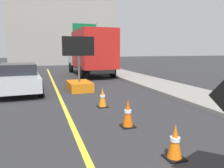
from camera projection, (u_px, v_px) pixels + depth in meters
The scene contains 9 objects.
lane_center_stripe at pixel (71, 122), 6.35m from camera, with size 0.14×36.00×0.01m, color yellow.
arrow_board_trailer at pixel (79, 81), 11.25m from camera, with size 1.60×1.84×2.70m.
box_truck at pixel (91, 52), 17.66m from camera, with size 2.75×7.26×3.50m.
pickup_car at pixel (19, 78), 10.77m from camera, with size 2.17×4.62×1.38m.
highway_guide_sign at pixel (90, 37), 24.24m from camera, with size 2.79×0.31×5.00m.
far_building_block at pixel (63, 30), 31.33m from camera, with size 14.16×6.11×9.63m, color gray.
traffic_cone_near_sign at pixel (175, 142), 4.20m from camera, with size 0.36×0.36×0.69m.
traffic_cone_mid_lane at pixel (128, 113), 5.93m from camera, with size 0.36×0.36×0.76m.
traffic_cone_far_lane at pixel (103, 98), 7.98m from camera, with size 0.36×0.36×0.72m.
Camera 1 is at (-0.78, -0.17, 2.07)m, focal length 35.56 mm.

